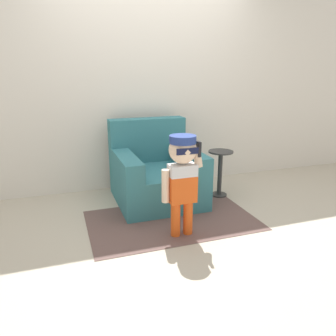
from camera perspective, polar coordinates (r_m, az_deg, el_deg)
name	(u,v)px	position (r m, az deg, el deg)	size (l,w,h in m)	color
ground_plane	(165,202)	(3.76, -0.47, -5.88)	(10.00, 10.00, 0.00)	#BCB29E
wall_back	(147,82)	(4.13, -3.62, 14.66)	(10.00, 0.05, 2.60)	silver
armchair	(155,173)	(3.74, -2.21, -0.89)	(0.91, 0.99, 0.90)	teal
person_child	(182,170)	(2.82, 2.49, -0.42)	(0.38, 0.28, 0.92)	#E05119
side_table	(220,169)	(3.88, 9.05, -0.20)	(0.29, 0.29, 0.55)	#333333
rug	(172,220)	(3.31, 0.70, -9.06)	(1.64, 1.00, 0.01)	brown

